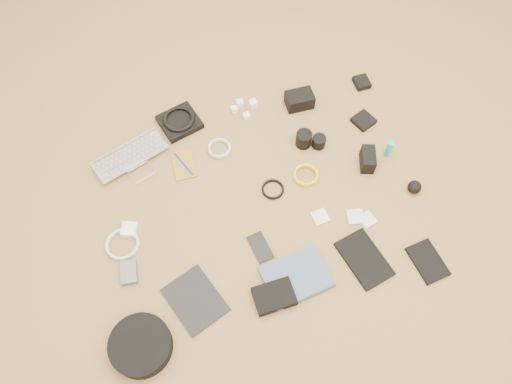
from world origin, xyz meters
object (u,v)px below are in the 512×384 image
object	(u,v)px
dslr_camera	(299,100)
phone	(260,247)
paperback	(307,298)
laptop	(136,164)
headphone_case	(141,346)
tablet	(195,300)

from	to	relation	value
dslr_camera	phone	size ratio (longest dim) A/B	0.99
paperback	laptop	bearing A→B (deg)	26.27
phone	headphone_case	xyz separation A→B (m)	(-0.53, -0.24, 0.03)
dslr_camera	laptop	bearing A→B (deg)	-170.91
laptop	headphone_case	xyz separation A→B (m)	(-0.13, -0.77, 0.02)
dslr_camera	tablet	distance (m)	1.03
laptop	phone	size ratio (longest dim) A/B	2.61
tablet	headphone_case	bearing A→B (deg)	-173.29
headphone_case	tablet	bearing A→B (deg)	26.28
paperback	dslr_camera	bearing A→B (deg)	-24.50
laptop	dslr_camera	world-z (taller)	dslr_camera
dslr_camera	tablet	xyz separation A→B (m)	(-0.69, -0.76, -0.03)
tablet	paperback	xyz separation A→B (m)	(0.41, -0.12, 0.01)
phone	paperback	size ratio (longest dim) A/B	0.52
phone	headphone_case	size ratio (longest dim) A/B	0.56
laptop	paperback	world-z (taller)	laptop
laptop	dslr_camera	xyz separation A→B (m)	(0.79, 0.10, 0.02)
tablet	headphone_case	world-z (taller)	headphone_case
paperback	tablet	bearing A→B (deg)	66.45
laptop	tablet	xyz separation A→B (m)	(0.10, -0.66, -0.01)
laptop	headphone_case	bearing A→B (deg)	-117.77
phone	paperback	world-z (taller)	paperback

